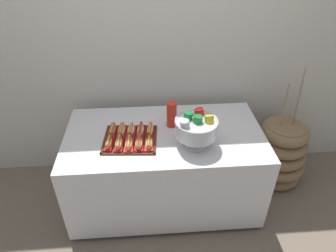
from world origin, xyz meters
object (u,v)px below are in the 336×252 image
(hot_dog_4, at_px, (149,143))
(hot_dog_6, at_px, (121,130))
(hot_dog_3, at_px, (139,143))
(floor_vase, at_px, (279,153))
(punch_bowl, at_px, (196,127))
(hot_dog_0, at_px, (109,143))
(donut, at_px, (196,119))
(cup_stack, at_px, (172,114))
(hot_dog_5, at_px, (112,130))
(hot_dog_9, at_px, (150,130))
(hot_dog_1, at_px, (119,143))
(hot_dog_7, at_px, (131,130))
(buffet_table, at_px, (165,166))
(serving_tray, at_px, (130,140))
(hot_dog_2, at_px, (129,143))
(hot_dog_8, at_px, (141,130))

(hot_dog_4, distance_m, hot_dog_6, 0.28)
(hot_dog_3, distance_m, hot_dog_4, 0.08)
(floor_vase, relative_size, punch_bowl, 3.68)
(hot_dog_0, bearing_deg, donut, 22.87)
(hot_dog_0, relative_size, punch_bowl, 0.49)
(hot_dog_4, height_order, cup_stack, cup_stack)
(hot_dog_5, xyz_separation_m, hot_dog_9, (0.30, -0.02, 0.00))
(hot_dog_1, xyz_separation_m, hot_dog_4, (0.22, -0.02, -0.00))
(hot_dog_4, distance_m, cup_stack, 0.34)
(donut, bearing_deg, punch_bowl, -99.62)
(hot_dog_4, bearing_deg, hot_dog_6, 139.55)
(donut, bearing_deg, hot_dog_1, -154.32)
(hot_dog_6, bearing_deg, hot_dog_3, -51.92)
(hot_dog_1, xyz_separation_m, donut, (0.63, 0.30, -0.02))
(hot_dog_7, bearing_deg, buffet_table, -2.66)
(hot_dog_5, distance_m, cup_stack, 0.49)
(hot_dog_5, bearing_deg, hot_dog_4, -33.00)
(hot_dog_0, relative_size, hot_dog_5, 0.91)
(serving_tray, height_order, hot_dog_6, hot_dog_6)
(floor_vase, height_order, hot_dog_3, floor_vase)
(hot_dog_4, bearing_deg, hot_dog_7, 128.08)
(buffet_table, distance_m, hot_dog_5, 0.57)
(hot_dog_1, bearing_deg, punch_bowl, -1.26)
(hot_dog_6, bearing_deg, cup_stack, 12.19)
(hot_dog_2, relative_size, hot_dog_3, 1.10)
(donut, bearing_deg, cup_stack, -166.83)
(hot_dog_5, distance_m, donut, 0.70)
(hot_dog_1, distance_m, cup_stack, 0.49)
(hot_dog_6, relative_size, punch_bowl, 0.57)
(hot_dog_1, height_order, hot_dog_5, hot_dog_1)
(hot_dog_4, height_order, hot_dog_8, hot_dog_4)
(floor_vase, bearing_deg, buffet_table, -169.86)
(hot_dog_8, distance_m, donut, 0.49)
(cup_stack, bearing_deg, hot_dog_3, -135.38)
(buffet_table, distance_m, hot_dog_4, 0.44)
(cup_stack, bearing_deg, hot_dog_9, -149.97)
(hot_dog_9, bearing_deg, cup_stack, 30.03)
(hot_dog_2, height_order, hot_dog_8, same)
(donut, bearing_deg, hot_dog_4, -141.66)
(hot_dog_7, distance_m, punch_bowl, 0.53)
(hot_dog_9, bearing_deg, hot_dog_8, 175.81)
(hot_dog_2, xyz_separation_m, hot_dog_7, (0.01, 0.16, -0.00))
(hot_dog_5, distance_m, hot_dog_6, 0.08)
(buffet_table, distance_m, floor_vase, 1.13)
(hot_dog_6, bearing_deg, hot_dog_4, -40.45)
(serving_tray, height_order, hot_dog_5, hot_dog_5)
(punch_bowl, bearing_deg, hot_dog_7, 160.54)
(hot_dog_5, distance_m, punch_bowl, 0.67)
(hot_dog_0, xyz_separation_m, hot_dog_5, (0.01, 0.16, -0.00))
(buffet_table, bearing_deg, hot_dog_5, 176.79)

